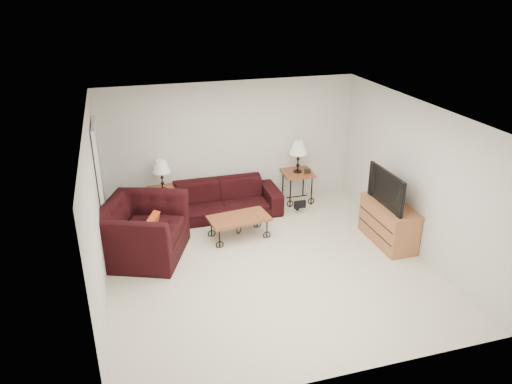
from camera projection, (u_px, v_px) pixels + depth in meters
ground at (268, 266)px, 7.84m from camera, size 5.00×5.00×0.00m
wall_back at (230, 145)px, 9.54m from camera, size 5.00×0.02×2.50m
wall_front at (341, 287)px, 5.14m from camera, size 5.00×0.02×2.50m
wall_left at (96, 215)px, 6.70m from camera, size 0.02×5.00×2.50m
wall_right at (414, 177)px, 7.99m from camera, size 0.02×5.00×2.50m
ceiling at (270, 113)px, 6.84m from camera, size 5.00×5.00×0.00m
doorway at (100, 186)px, 8.25m from camera, size 0.08×0.94×2.04m
sofa at (222, 199)px, 9.41m from camera, size 2.26×0.88×0.66m
side_table_left at (164, 204)px, 9.31m from camera, size 0.57×0.57×0.59m
side_table_right at (297, 187)px, 9.99m from camera, size 0.64×0.64×0.65m
lamp_left at (162, 175)px, 9.07m from camera, size 0.35×0.35×0.59m
lamp_right at (298, 157)px, 9.72m from camera, size 0.39×0.39×0.65m
photo_frame_left at (156, 191)px, 9.00m from camera, size 0.12×0.04×0.10m
photo_frame_right at (307, 171)px, 9.74m from camera, size 0.13×0.05×0.11m
coffee_table at (239, 227)px, 8.64m from camera, size 1.12×0.69×0.40m
armchair at (143, 230)px, 7.97m from camera, size 1.69×1.79×0.93m
throw_pillow at (152, 227)px, 7.94m from camera, size 0.26×0.43×0.42m
tv_stand at (388, 223)px, 8.43m from camera, size 0.50×1.19×0.72m
television at (392, 188)px, 8.16m from camera, size 0.14×1.07×0.61m
backpack at (298, 200)px, 9.62m from camera, size 0.39×0.31×0.46m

